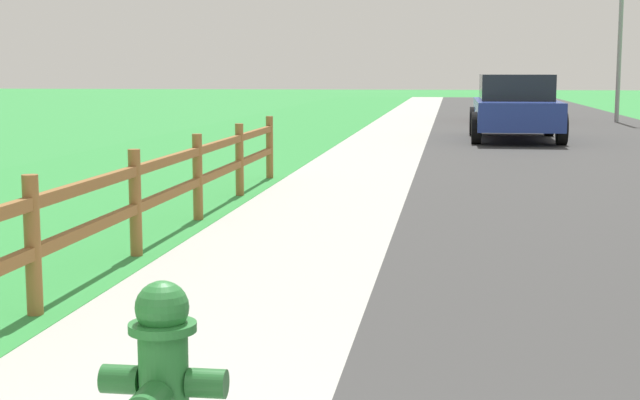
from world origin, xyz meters
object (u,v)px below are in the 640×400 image
Objects in this scene: fire_hydrant at (163,386)px; parked_car_red at (513,98)px; parked_suv_blue at (515,107)px; street_lamp at (625,4)px.

parked_car_red is (3.13, 28.95, 0.33)m from fire_hydrant.
parked_car_red reaches higher than fire_hydrant.
parked_suv_blue is 0.75× the size of street_lamp.
fire_hydrant is 0.13× the size of street_lamp.
street_lamp is at bearing -7.60° from parked_car_red.
street_lamp reaches higher than parked_suv_blue.
street_lamp is at bearing 65.20° from parked_suv_blue.
parked_car_red is at bearing 83.82° from fire_hydrant.
parked_car_red is at bearing 86.76° from parked_suv_blue.
street_lamp is (6.56, 28.49, 3.38)m from fire_hydrant.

